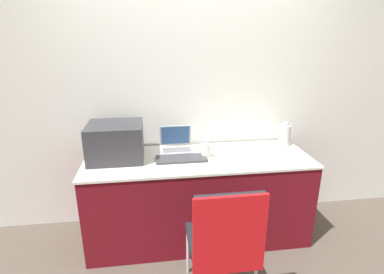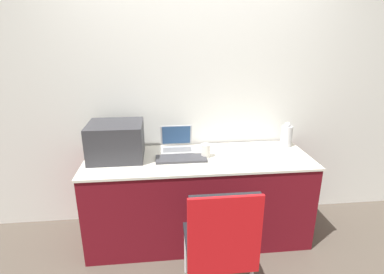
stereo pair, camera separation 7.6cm
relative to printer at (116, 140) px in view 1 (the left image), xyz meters
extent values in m
plane|color=brown|center=(0.71, -0.41, -0.96)|extent=(14.00, 14.00, 0.00)
cube|color=silver|center=(0.71, 0.33, 0.34)|extent=(8.00, 0.05, 2.60)
cube|color=maroon|center=(0.71, -0.07, -0.58)|extent=(1.95, 0.68, 0.77)
cube|color=silver|center=(0.71, -0.07, -0.18)|extent=(1.97, 0.70, 0.02)
cube|color=#333338|center=(0.00, 0.00, -0.01)|extent=(0.46, 0.40, 0.31)
cube|color=black|center=(0.00, -0.04, 0.12)|extent=(0.37, 0.31, 0.06)
cube|color=#B7B7BC|center=(0.53, 0.10, -0.16)|extent=(0.30, 0.20, 0.02)
cube|color=slate|center=(0.53, 0.09, -0.15)|extent=(0.26, 0.11, 0.00)
cube|color=#B7B7BC|center=(0.53, 0.23, -0.05)|extent=(0.30, 0.05, 0.20)
cube|color=#2D5184|center=(0.53, 0.22, -0.05)|extent=(0.27, 0.04, 0.18)
cube|color=#3D3D42|center=(0.55, -0.10, -0.16)|extent=(0.44, 0.17, 0.02)
cylinder|color=white|center=(0.77, -0.07, -0.11)|extent=(0.08, 0.08, 0.11)
cylinder|color=white|center=(0.77, -0.07, -0.05)|extent=(0.08, 0.08, 0.01)
cylinder|color=silver|center=(1.58, 0.13, -0.07)|extent=(0.10, 0.10, 0.20)
sphere|color=silver|center=(1.58, 0.13, 0.04)|extent=(0.06, 0.06, 0.06)
cube|color=black|center=(0.74, -0.77, -0.53)|extent=(0.43, 0.48, 0.04)
cube|color=black|center=(0.74, -0.99, -0.26)|extent=(0.43, 0.03, 0.49)
cylinder|color=silver|center=(0.55, -0.55, -0.75)|extent=(0.02, 0.02, 0.42)
cylinder|color=silver|center=(0.94, -0.55, -0.75)|extent=(0.02, 0.02, 0.42)
cube|color=red|center=(0.74, -1.02, -0.29)|extent=(0.45, 0.02, 0.54)
camera|label=1|loc=(0.31, -2.47, 0.84)|focal=28.00mm
camera|label=2|loc=(0.39, -2.48, 0.84)|focal=28.00mm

